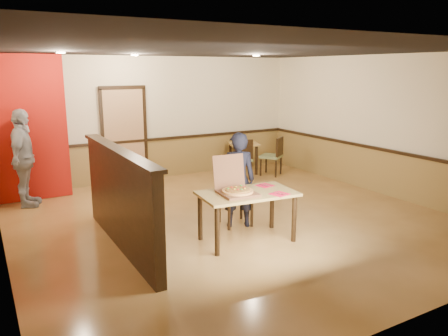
# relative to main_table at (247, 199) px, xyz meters

# --- Properties ---
(floor) EXTENTS (7.00, 7.00, 0.00)m
(floor) POSITION_rel_main_table_xyz_m (0.31, 0.88, -0.64)
(floor) COLOR tan
(floor) RESTS_ON ground
(ceiling) EXTENTS (7.00, 7.00, 0.00)m
(ceiling) POSITION_rel_main_table_xyz_m (0.31, 0.88, 2.16)
(ceiling) COLOR black
(ceiling) RESTS_ON wall_back
(wall_back) EXTENTS (7.00, 0.00, 7.00)m
(wall_back) POSITION_rel_main_table_xyz_m (0.31, 4.38, 0.76)
(wall_back) COLOR #F2E4BD
(wall_back) RESTS_ON floor
(wall_right) EXTENTS (0.00, 7.00, 7.00)m
(wall_right) POSITION_rel_main_table_xyz_m (3.81, 0.88, 0.76)
(wall_right) COLOR #F2E4BD
(wall_right) RESTS_ON floor
(wainscot_back) EXTENTS (7.00, 0.04, 0.90)m
(wainscot_back) POSITION_rel_main_table_xyz_m (0.31, 4.35, -0.19)
(wainscot_back) COLOR olive
(wainscot_back) RESTS_ON floor
(chair_rail_back) EXTENTS (7.00, 0.06, 0.06)m
(chair_rail_back) POSITION_rel_main_table_xyz_m (0.31, 4.33, 0.28)
(chair_rail_back) COLOR black
(chair_rail_back) RESTS_ON wall_back
(wainscot_right) EXTENTS (0.04, 7.00, 0.90)m
(wainscot_right) POSITION_rel_main_table_xyz_m (3.78, 0.88, -0.19)
(wainscot_right) COLOR olive
(wainscot_right) RESTS_ON floor
(chair_rail_right) EXTENTS (0.06, 7.00, 0.06)m
(chair_rail_right) POSITION_rel_main_table_xyz_m (3.76, 0.88, 0.28)
(chair_rail_right) COLOR black
(chair_rail_right) RESTS_ON wall_right
(back_door) EXTENTS (0.90, 0.06, 2.10)m
(back_door) POSITION_rel_main_table_xyz_m (-0.49, 4.34, 0.41)
(back_door) COLOR tan
(back_door) RESTS_ON wall_back
(booth_partition) EXTENTS (0.20, 3.10, 1.44)m
(booth_partition) POSITION_rel_main_table_xyz_m (-1.69, 0.68, 0.10)
(booth_partition) COLOR black
(booth_partition) RESTS_ON floor
(red_accent_panel) EXTENTS (1.60, 0.20, 2.78)m
(red_accent_panel) POSITION_rel_main_table_xyz_m (-2.59, 3.88, 0.76)
(red_accent_panel) COLOR #AA140C
(red_accent_panel) RESTS_ON floor
(spot_a) EXTENTS (0.14, 0.14, 0.02)m
(spot_a) POSITION_rel_main_table_xyz_m (-1.99, 2.68, 2.14)
(spot_a) COLOR beige
(spot_a) RESTS_ON ceiling
(spot_b) EXTENTS (0.14, 0.14, 0.02)m
(spot_b) POSITION_rel_main_table_xyz_m (-0.49, 3.38, 2.14)
(spot_b) COLOR beige
(spot_b) RESTS_ON ceiling
(spot_c) EXTENTS (0.14, 0.14, 0.02)m
(spot_c) POSITION_rel_main_table_xyz_m (1.71, 2.38, 2.14)
(spot_c) COLOR beige
(spot_c) RESTS_ON ceiling
(main_table) EXTENTS (1.47, 0.93, 0.75)m
(main_table) POSITION_rel_main_table_xyz_m (0.00, 0.00, 0.00)
(main_table) COLOR #AB8A48
(main_table) RESTS_ON floor
(diner_chair) EXTENTS (0.54, 0.54, 0.99)m
(diner_chair) POSITION_rel_main_table_xyz_m (0.22, 0.76, -0.10)
(diner_chair) COLOR olive
(diner_chair) RESTS_ON floor
(side_chair_left) EXTENTS (0.52, 0.52, 0.96)m
(side_chair_left) POSITION_rel_main_table_xyz_m (1.85, 3.15, -0.12)
(side_chair_left) COLOR olive
(side_chair_left) RESTS_ON floor
(side_chair_right) EXTENTS (0.64, 0.64, 0.93)m
(side_chair_right) POSITION_rel_main_table_xyz_m (2.79, 3.17, -0.13)
(side_chair_right) COLOR olive
(side_chair_right) RESTS_ON floor
(side_table) EXTENTS (0.88, 0.88, 0.75)m
(side_table) POSITION_rel_main_table_xyz_m (2.30, 3.77, -0.07)
(side_table) COLOR #AB8A48
(side_table) RESTS_ON floor
(diner) EXTENTS (0.67, 0.57, 1.55)m
(diner) POSITION_rel_main_table_xyz_m (0.21, 0.60, 0.13)
(diner) COLOR black
(diner) RESTS_ON floor
(passerby) EXTENTS (0.75, 1.15, 1.82)m
(passerby) POSITION_rel_main_table_xyz_m (-2.66, 3.46, 0.27)
(passerby) COLOR #9C9DA4
(passerby) RESTS_ON floor
(pizza_box) EXTENTS (0.54, 0.63, 0.53)m
(pizza_box) POSITION_rel_main_table_xyz_m (-0.18, 0.02, 0.18)
(pizza_box) COLOR brown
(pizza_box) RESTS_ON main_table
(pizza) EXTENTS (0.46, 0.46, 0.03)m
(pizza) POSITION_rel_main_table_xyz_m (-0.18, -0.03, 0.16)
(pizza) COLOR #EEA956
(pizza) RESTS_ON pizza_box
(napkin_near) EXTENTS (0.28, 0.28, 0.01)m
(napkin_near) POSITION_rel_main_table_xyz_m (0.35, -0.31, 0.11)
(napkin_near) COLOR red
(napkin_near) RESTS_ON main_table
(napkin_far) EXTENTS (0.27, 0.27, 0.01)m
(napkin_far) POSITION_rel_main_table_xyz_m (0.44, 0.18, 0.11)
(napkin_far) COLOR red
(napkin_far) RESTS_ON main_table
(condiment) EXTENTS (0.06, 0.06, 0.15)m
(condiment) POSITION_rel_main_table_xyz_m (2.21, 3.78, 0.18)
(condiment) COLOR brown
(condiment) RESTS_ON side_table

